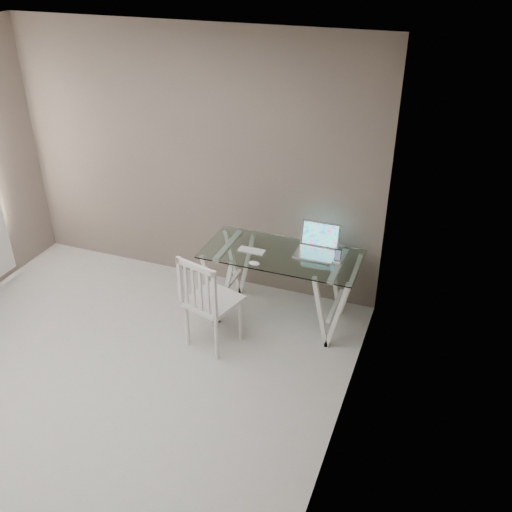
# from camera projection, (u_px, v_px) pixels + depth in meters

# --- Properties ---
(room) EXTENTS (4.50, 4.52, 2.71)m
(room) POSITION_uv_depth(u_px,v_px,m) (38.00, 217.00, 3.88)
(room) COLOR #AFACA7
(room) RESTS_ON ground
(desk) EXTENTS (1.50, 0.70, 0.75)m
(desk) POSITION_uv_depth(u_px,v_px,m) (281.00, 286.00, 5.58)
(desk) COLOR silver
(desk) RESTS_ON ground
(chair) EXTENTS (0.54, 0.54, 0.96)m
(chair) POSITION_uv_depth(u_px,v_px,m) (207.00, 299.00, 5.12)
(chair) COLOR silver
(chair) RESTS_ON ground
(laptop) EXTENTS (0.38, 0.33, 0.26)m
(laptop) POSITION_uv_depth(u_px,v_px,m) (317.00, 246.00, 5.40)
(laptop) COLOR silver
(laptop) RESTS_ON desk
(keyboard) EXTENTS (0.27, 0.12, 0.01)m
(keyboard) POSITION_uv_depth(u_px,v_px,m) (252.00, 251.00, 5.44)
(keyboard) COLOR silver
(keyboard) RESTS_ON desk
(mouse) EXTENTS (0.11, 0.06, 0.03)m
(mouse) POSITION_uv_depth(u_px,v_px,m) (254.00, 263.00, 5.21)
(mouse) COLOR white
(mouse) RESTS_ON desk
(phone_dock) EXTENTS (0.07, 0.07, 0.13)m
(phone_dock) POSITION_uv_depth(u_px,v_px,m) (337.00, 259.00, 5.24)
(phone_dock) COLOR white
(phone_dock) RESTS_ON desk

